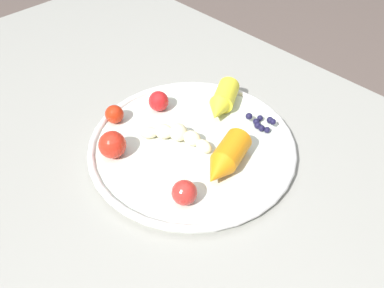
{
  "coord_description": "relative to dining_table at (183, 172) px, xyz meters",
  "views": [
    {
      "loc": [
        -0.36,
        0.33,
        1.2
      ],
      "look_at": [
        -0.03,
        0.01,
        0.74
      ],
      "focal_mm": 36.93,
      "sensor_mm": 36.0,
      "label": 1
    }
  ],
  "objects": [
    {
      "name": "dining_table",
      "position": [
        0.0,
        0.0,
        0.0
      ],
      "size": [
        1.27,
        0.71,
        0.73
      ],
      "color": "gray",
      "rests_on": "ground_plane"
    },
    {
      "name": "plate",
      "position": [
        -0.03,
        0.01,
        0.1
      ],
      "size": [
        0.34,
        0.34,
        0.02
      ],
      "color": "silver",
      "rests_on": "dining_table"
    },
    {
      "name": "banana",
      "position": [
        -0.01,
        0.02,
        0.12
      ],
      "size": [
        0.12,
        0.07,
        0.03
      ],
      "color": "#F4E7B5",
      "rests_on": "plate"
    },
    {
      "name": "carrot_orange",
      "position": [
        -0.11,
        0.01,
        0.12
      ],
      "size": [
        0.07,
        0.11,
        0.04
      ],
      "color": "orange",
      "rests_on": "plate"
    },
    {
      "name": "carrot_yellow",
      "position": [
        -0.01,
        -0.09,
        0.12
      ],
      "size": [
        0.08,
        0.11,
        0.04
      ],
      "color": "yellow",
      "rests_on": "plate"
    },
    {
      "name": "blueberry_pile",
      "position": [
        -0.08,
        -0.11,
        0.11
      ],
      "size": [
        0.05,
        0.04,
        0.02
      ],
      "color": "#191638",
      "rests_on": "plate"
    },
    {
      "name": "tomato_near",
      "position": [
        0.1,
        0.06,
        0.12
      ],
      "size": [
        0.03,
        0.03,
        0.03
      ],
      "primitive_type": "sphere",
      "color": "red",
      "rests_on": "plate"
    },
    {
      "name": "tomato_mid",
      "position": [
        -0.11,
        0.1,
        0.12
      ],
      "size": [
        0.04,
        0.04,
        0.04
      ],
      "primitive_type": "sphere",
      "color": "red",
      "rests_on": "plate"
    },
    {
      "name": "tomato_far",
      "position": [
        0.07,
        -0.01,
        0.12
      ],
      "size": [
        0.04,
        0.04,
        0.04
      ],
      "primitive_type": "sphere",
      "color": "red",
      "rests_on": "plate"
    },
    {
      "name": "tomato_extra",
      "position": [
        0.04,
        0.11,
        0.12
      ],
      "size": [
        0.04,
        0.04,
        0.04
      ],
      "primitive_type": "sphere",
      "color": "red",
      "rests_on": "plate"
    }
  ]
}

